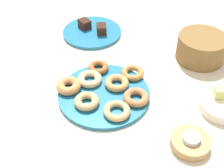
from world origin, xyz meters
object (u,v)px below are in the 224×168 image
Objects in this scene: donut_4 at (117,83)px; donut_plate at (104,94)px; donut_6 at (98,67)px; donut_0 at (90,79)px; donut_7 at (69,86)px; basket at (201,48)px; brownie_far at (101,29)px; fruit_bowl at (223,105)px; candle_holder at (190,143)px; donut_3 at (133,73)px; melon_chunk_left at (220,92)px; cake_plate at (92,32)px; donut_5 at (136,97)px; tealight at (191,138)px; brownie_near at (85,24)px; donut_2 at (87,101)px; donut_1 at (116,111)px.

donut_plate is at bearing -73.48° from donut_4.
donut_0 is at bearing -47.25° from donut_6.
donut_7 is (0.01, -0.08, 0.00)m from donut_0.
basket reaches higher than donut_6.
brownie_far is 0.61m from fruit_bowl.
brownie_far is at bearing 139.91° from donut_7.
donut_6 is (-0.05, 0.05, -0.00)m from donut_0.
donut_6 is at bearing -164.55° from candle_holder.
basket is at bearing 96.01° from donut_plate.
basket is (-0.05, 0.43, 0.04)m from donut_plate.
melon_chunk_left reaches higher than donut_3.
donut_7 is 0.33× the size of cake_plate.
donut_5 is at bearing -22.17° from donut_3.
donut_0 is 0.19m from donut_5.
donut_0 is 0.41m from tealight.
donut_3 is 0.97× the size of donut_5.
brownie_near is (-0.35, 0.11, 0.01)m from donut_0.
donut_2 is 0.16m from donut_5.
basket is at bearing 43.06° from brownie_far.
brownie_far is 0.66m from tealight.
candle_holder is (0.30, 0.15, 0.01)m from donut_plate.
donut_4 is 0.33m from tealight.
donut_7 is (-0.09, -0.03, 0.00)m from donut_2.
donut_2 is at bearing -111.95° from melon_chunk_left.
brownie_near is at bearing 151.99° from donut_7.
brownie_far is at bearing 166.15° from donut_4.
melon_chunk_left reaches higher than donut_5.
donut_7 is 1.65× the size of brownie_far.
brownie_near is 0.28× the size of basket.
fruit_bowl reaches higher than candle_holder.
donut_4 is at bearing -13.85° from brownie_far.
tealight reaches higher than candle_holder.
melon_chunk_left is (0.08, 0.34, 0.03)m from donut_1.
donut_plate is 0.08m from donut_2.
basket is at bearing 86.28° from donut_0.
donut_7 and tealight have the same top height.
donut_6 is at bearing -164.99° from donut_5.
donut_3 is at bearing 84.34° from donut_7.
donut_1 is 1.66× the size of tealight.
melon_chunk_left is (0.24, -0.10, 0.00)m from basket.
candle_holder is at bearing 2.33° from donut_3.
donut_plate is at bearing 56.81° from donut_7.
donut_3 is at bearing -177.67° from candle_holder.
donut_3 is 1.59× the size of tealight.
donut_plate is 1.22× the size of cake_plate.
donut_6 is 1.46× the size of brownie_far.
donut_2 is at bearing -23.42° from cake_plate.
donut_1 is 1.68× the size of brownie_near.
tealight reaches higher than donut_plate.
brownie_far is (-0.34, 0.08, 0.01)m from donut_4.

